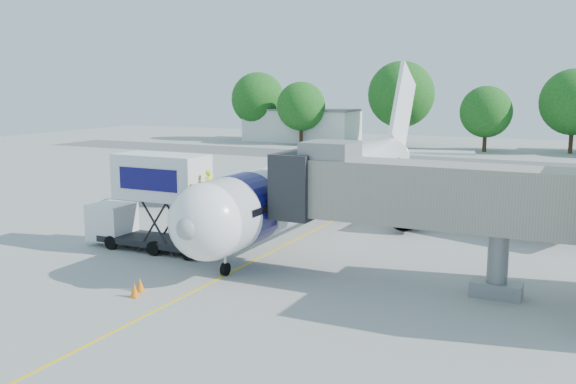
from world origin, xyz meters
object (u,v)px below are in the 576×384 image
at_px(jet_bridge, 400,193).
at_px(catering_hiloader, 153,202).
at_px(ground_tug, 150,305).
at_px(aircraft, 331,180).

bearing_deg(jet_bridge, catering_hiloader, -179.99).
height_order(catering_hiloader, ground_tug, catering_hiloader).
bearing_deg(catering_hiloader, ground_tug, -53.06).
height_order(aircraft, jet_bridge, aircraft).
xyz_separation_m(aircraft, jet_bridge, (7.99, -11.12, 1.39)).
bearing_deg(ground_tug, catering_hiloader, 128.14).
distance_m(aircraft, catering_hiloader, 12.77).
bearing_deg(jet_bridge, ground_tug, -129.56).
bearing_deg(ground_tug, aircraft, 92.69).
relative_size(aircraft, jet_bridge, 2.71).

